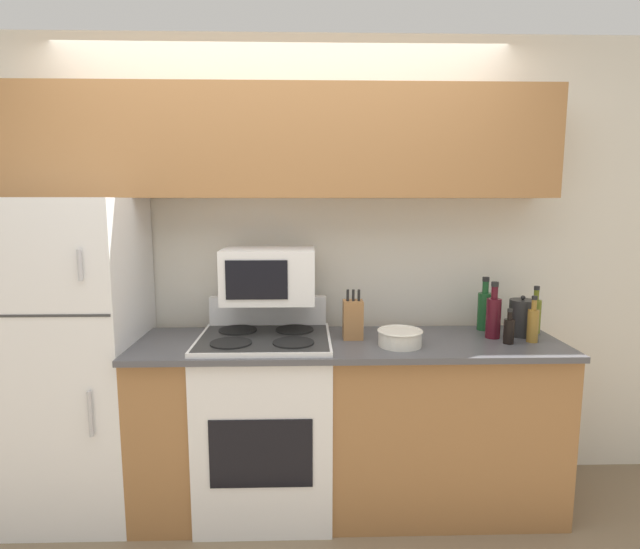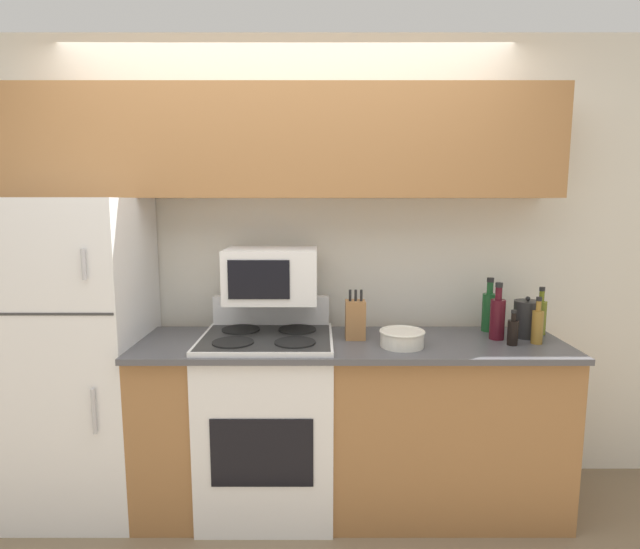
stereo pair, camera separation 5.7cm
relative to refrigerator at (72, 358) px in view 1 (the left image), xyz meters
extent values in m
plane|color=#7F6B51|center=(1.10, -0.32, -0.83)|extent=(12.00, 12.00, 0.00)
cube|color=silver|center=(1.10, 0.35, 0.45)|extent=(8.00, 0.05, 2.55)
cube|color=#9E6B3D|center=(1.45, -0.03, -0.38)|extent=(2.20, 0.57, 0.89)
cube|color=#4C4C51|center=(1.45, -0.05, 0.08)|extent=(2.20, 0.61, 0.03)
cube|color=white|center=(0.00, 0.00, 0.00)|extent=(0.70, 0.63, 1.66)
cube|color=#383838|center=(0.00, -0.31, 0.30)|extent=(0.68, 0.01, 0.01)
cylinder|color=#B7B7BC|center=(0.22, -0.33, 0.53)|extent=(0.02, 0.02, 0.14)
cylinder|color=#B7B7BC|center=(0.22, -0.33, -0.17)|extent=(0.02, 0.02, 0.22)
cube|color=#9E6B3D|center=(1.10, 0.17, 1.12)|extent=(2.89, 0.31, 0.57)
cube|color=white|center=(1.01, -0.05, -0.35)|extent=(0.68, 0.57, 0.95)
cube|color=black|center=(1.01, -0.33, -0.37)|extent=(0.49, 0.01, 0.34)
cube|color=#2D2D2D|center=(1.01, -0.05, 0.11)|extent=(0.65, 0.54, 0.01)
cube|color=white|center=(1.01, 0.22, 0.20)|extent=(0.65, 0.06, 0.16)
cylinder|color=black|center=(0.86, -0.17, 0.12)|extent=(0.20, 0.20, 0.01)
cylinder|color=black|center=(1.16, -0.17, 0.12)|extent=(0.20, 0.20, 0.01)
cylinder|color=black|center=(0.86, 0.08, 0.12)|extent=(0.20, 0.20, 0.01)
cylinder|color=black|center=(1.16, 0.08, 0.12)|extent=(0.20, 0.20, 0.01)
cube|color=white|center=(1.03, 0.06, 0.42)|extent=(0.48, 0.33, 0.28)
cube|color=black|center=(0.98, -0.10, 0.42)|extent=(0.31, 0.01, 0.20)
cube|color=#9E6B3D|center=(1.47, 0.00, 0.20)|extent=(0.10, 0.10, 0.20)
cylinder|color=black|center=(1.44, -0.01, 0.33)|extent=(0.01, 0.01, 0.06)
cylinder|color=black|center=(1.47, -0.01, 0.33)|extent=(0.01, 0.01, 0.06)
cylinder|color=black|center=(1.50, -0.01, 0.33)|extent=(0.01, 0.01, 0.06)
cylinder|color=silver|center=(1.69, -0.15, 0.13)|extent=(0.22, 0.22, 0.08)
torus|color=silver|center=(1.69, -0.15, 0.17)|extent=(0.23, 0.23, 0.01)
cylinder|color=#470F19|center=(2.21, -0.01, 0.20)|extent=(0.08, 0.08, 0.21)
cylinder|color=#470F19|center=(2.21, -0.01, 0.34)|extent=(0.03, 0.03, 0.07)
cylinder|color=black|center=(2.21, -0.01, 0.38)|extent=(0.04, 0.04, 0.02)
cylinder|color=black|center=(2.25, -0.12, 0.16)|extent=(0.05, 0.05, 0.13)
cylinder|color=black|center=(2.25, -0.12, 0.24)|extent=(0.02, 0.02, 0.04)
cylinder|color=black|center=(2.25, -0.12, 0.27)|extent=(0.03, 0.03, 0.01)
cylinder|color=olive|center=(2.39, -0.09, 0.18)|extent=(0.06, 0.06, 0.17)
cylinder|color=olive|center=(2.39, -0.09, 0.29)|extent=(0.03, 0.03, 0.05)
cylinder|color=black|center=(2.39, -0.09, 0.32)|extent=(0.03, 0.03, 0.02)
cylinder|color=#5B6619|center=(2.48, 0.09, 0.19)|extent=(0.06, 0.06, 0.18)
cylinder|color=#5B6619|center=(2.48, 0.09, 0.31)|extent=(0.03, 0.03, 0.06)
cylinder|color=black|center=(2.48, 0.09, 0.34)|extent=(0.03, 0.03, 0.02)
cylinder|color=#194C23|center=(2.23, 0.16, 0.20)|extent=(0.08, 0.08, 0.21)
cylinder|color=#194C23|center=(2.23, 0.16, 0.34)|extent=(0.03, 0.03, 0.07)
cylinder|color=black|center=(2.23, 0.16, 0.38)|extent=(0.04, 0.04, 0.02)
cylinder|color=black|center=(2.38, 0.03, 0.19)|extent=(0.14, 0.14, 0.20)
sphere|color=black|center=(2.38, 0.03, 0.30)|extent=(0.02, 0.02, 0.02)
camera|label=1|loc=(1.23, -2.55, 0.81)|focal=28.00mm
camera|label=2|loc=(1.29, -2.55, 0.81)|focal=28.00mm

